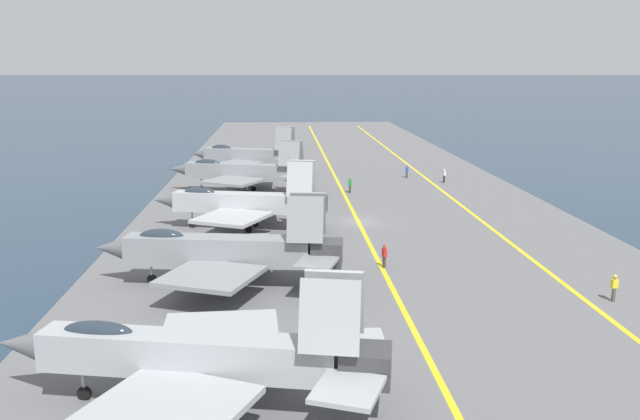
# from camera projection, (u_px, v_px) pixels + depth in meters

# --- Properties ---
(ground_plane) EXTENTS (2000.00, 2000.00, 0.00)m
(ground_plane) POSITION_uv_depth(u_px,v_px,m) (358.00, 226.00, 63.44)
(ground_plane) COLOR #23384C
(carrier_deck) EXTENTS (226.76, 42.41, 0.40)m
(carrier_deck) POSITION_uv_depth(u_px,v_px,m) (358.00, 224.00, 63.40)
(carrier_deck) COLOR slate
(carrier_deck) RESTS_ON ground
(deck_stripe_foul_line) EXTENTS (204.09, 0.66, 0.01)m
(deck_stripe_foul_line) POSITION_uv_depth(u_px,v_px,m) (481.00, 220.00, 64.05)
(deck_stripe_foul_line) COLOR yellow
(deck_stripe_foul_line) RESTS_ON carrier_deck
(deck_stripe_centerline) EXTENTS (204.09, 0.36, 0.01)m
(deck_stripe_centerline) POSITION_uv_depth(u_px,v_px,m) (358.00, 222.00, 63.36)
(deck_stripe_centerline) COLOR yellow
(deck_stripe_centerline) RESTS_ON carrier_deck
(parked_jet_nearest) EXTENTS (13.53, 17.27, 6.21)m
(parked_jet_nearest) POSITION_uv_depth(u_px,v_px,m) (196.00, 355.00, 28.55)
(parked_jet_nearest) COLOR #9EA3A8
(parked_jet_nearest) RESTS_ON carrier_deck
(parked_jet_second) EXTENTS (13.55, 16.64, 6.28)m
(parked_jet_second) POSITION_uv_depth(u_px,v_px,m) (222.00, 251.00, 44.66)
(parked_jet_second) COLOR gray
(parked_jet_second) RESTS_ON carrier_deck
(parked_jet_third) EXTENTS (13.65, 15.83, 6.28)m
(parked_jet_third) POSITION_uv_depth(u_px,v_px,m) (243.00, 203.00, 60.04)
(parked_jet_third) COLOR #A8AAAF
(parked_jet_third) RESTS_ON carrier_deck
(parked_jet_fourth) EXTENTS (12.70, 17.02, 6.15)m
(parked_jet_fourth) POSITION_uv_depth(u_px,v_px,m) (243.00, 171.00, 77.18)
(parked_jet_fourth) COLOR gray
(parked_jet_fourth) RESTS_ON carrier_deck
(parked_jet_fifth) EXTENTS (11.96, 15.69, 6.39)m
(parked_jet_fifth) POSITION_uv_depth(u_px,v_px,m) (248.00, 155.00, 91.59)
(parked_jet_fifth) COLOR gray
(parked_jet_fifth) RESTS_ON carrier_deck
(crew_blue_vest) EXTENTS (0.36, 0.44, 1.71)m
(crew_blue_vest) POSITION_uv_depth(u_px,v_px,m) (407.00, 171.00, 87.85)
(crew_blue_vest) COLOR #383328
(crew_blue_vest) RESTS_ON carrier_deck
(crew_red_vest) EXTENTS (0.43, 0.34, 1.75)m
(crew_red_vest) POSITION_uv_depth(u_px,v_px,m) (384.00, 255.00, 48.83)
(crew_red_vest) COLOR #383328
(crew_red_vest) RESTS_ON carrier_deck
(crew_green_vest) EXTENTS (0.40, 0.46, 1.79)m
(crew_green_vest) POSITION_uv_depth(u_px,v_px,m) (350.00, 184.00, 77.48)
(crew_green_vest) COLOR #383328
(crew_green_vest) RESTS_ON carrier_deck
(crew_white_vest) EXTENTS (0.44, 0.35, 1.73)m
(crew_white_vest) POSITION_uv_depth(u_px,v_px,m) (444.00, 175.00, 84.25)
(crew_white_vest) COLOR #232328
(crew_white_vest) RESTS_ON carrier_deck
(crew_yellow_vest) EXTENTS (0.31, 0.41, 1.74)m
(crew_yellow_vest) POSITION_uv_depth(u_px,v_px,m) (614.00, 287.00, 41.87)
(crew_yellow_vest) COLOR #4C473D
(crew_yellow_vest) RESTS_ON carrier_deck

